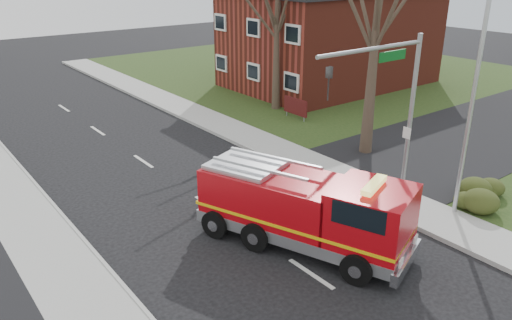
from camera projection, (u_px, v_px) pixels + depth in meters
ground at (311, 274)px, 15.85m from camera, size 120.00×120.00×0.00m
sidewalk_right at (428, 215)px, 19.33m from camera, size 2.40×80.00×0.15m
brick_building at (331, 38)px, 38.46m from camera, size 15.40×10.40×7.25m
health_center_sign at (295, 107)px, 30.65m from camera, size 0.12×2.00×1.40m
hedge_corner at (492, 193)px, 19.99m from camera, size 2.80×2.00×0.90m
bare_tree_near at (378, 3)px, 22.86m from camera, size 6.00×6.00×12.00m
bare_tree_far at (277, 8)px, 30.67m from camera, size 5.25×5.25×10.50m
traffic_signal_mast at (392, 95)px, 18.14m from camera, size 5.29×0.18×6.80m
streetlight_pole at (471, 102)px, 17.82m from camera, size 1.48×0.16×8.40m
fire_engine at (305, 211)px, 17.01m from camera, size 4.89×7.67×2.93m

